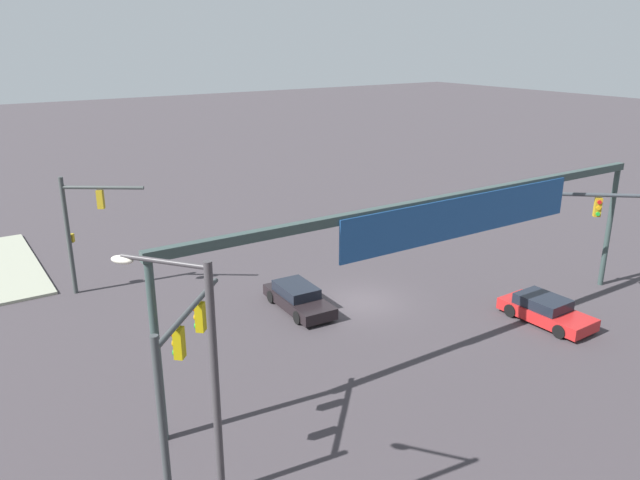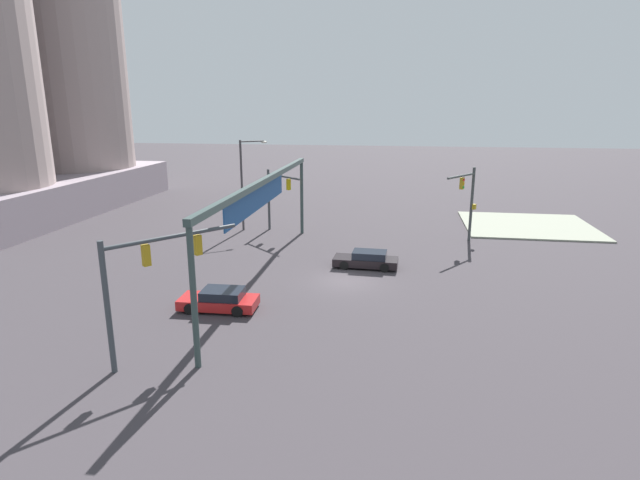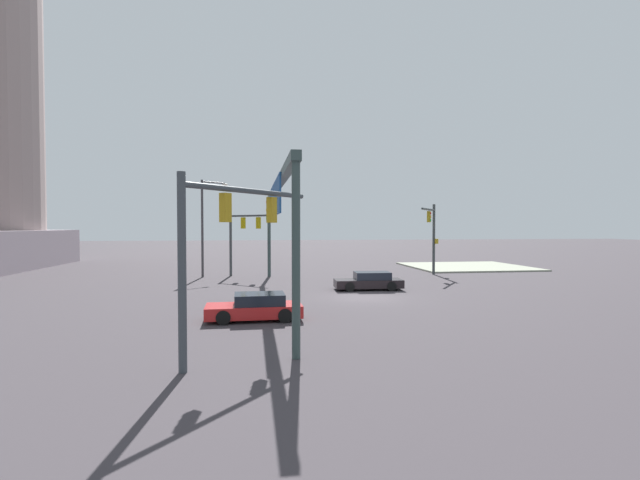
# 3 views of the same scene
# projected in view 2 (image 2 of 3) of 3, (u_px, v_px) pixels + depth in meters

# --- Properties ---
(ground_plane) EXTENTS (233.00, 233.00, 0.00)m
(ground_plane) POSITION_uv_depth(u_px,v_px,m) (346.00, 281.00, 33.61)
(ground_plane) COLOR #3D373C
(sidewalk_corner) EXTENTS (10.95, 11.84, 0.15)m
(sidewalk_corner) POSITION_uv_depth(u_px,v_px,m) (528.00, 225.00, 48.77)
(sidewalk_corner) COLOR gray
(sidewalk_corner) RESTS_ON ground
(traffic_signal_near_corner) EXTENTS (5.16, 4.23, 5.89)m
(traffic_signal_near_corner) POSITION_uv_depth(u_px,v_px,m) (143.00, 273.00, 22.19)
(traffic_signal_near_corner) COLOR #3A4045
(traffic_signal_near_corner) RESTS_ON ground
(traffic_signal_opposite_side) EXTENTS (3.56, 2.86, 6.27)m
(traffic_signal_opposite_side) POSITION_uv_depth(u_px,v_px,m) (468.00, 196.00, 42.12)
(traffic_signal_opposite_side) COLOR #3A4040
(traffic_signal_opposite_side) RESTS_ON ground
(traffic_signal_cross_street) EXTENTS (3.46, 3.68, 5.59)m
(traffic_signal_cross_street) POSITION_uv_depth(u_px,v_px,m) (276.00, 190.00, 45.70)
(traffic_signal_cross_street) COLOR #383D3F
(traffic_signal_cross_street) RESTS_ON ground
(streetlamp_curved_arm) EXTENTS (1.76, 2.25, 8.22)m
(streetlamp_curved_arm) POSITION_uv_depth(u_px,v_px,m) (245.00, 178.00, 46.26)
(streetlamp_curved_arm) COLOR #3D3A3D
(streetlamp_curved_arm) RESTS_ON ground
(overhead_sign_gantry) EXTENTS (25.09, 0.43, 6.74)m
(overhead_sign_gantry) POSITION_uv_depth(u_px,v_px,m) (263.00, 194.00, 32.61)
(overhead_sign_gantry) COLOR #324341
(overhead_sign_gantry) RESTS_ON ground
(sedan_car_approaching) EXTENTS (2.07, 4.40, 1.21)m
(sedan_car_approaching) POSITION_uv_depth(u_px,v_px,m) (220.00, 300.00, 28.79)
(sedan_car_approaching) COLOR red
(sedan_car_approaching) RESTS_ON ground
(sedan_car_waiting_far) EXTENTS (2.03, 4.62, 1.21)m
(sedan_car_waiting_far) POSITION_uv_depth(u_px,v_px,m) (367.00, 260.00, 36.28)
(sedan_car_waiting_far) COLOR black
(sedan_car_waiting_far) RESTS_ON ground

